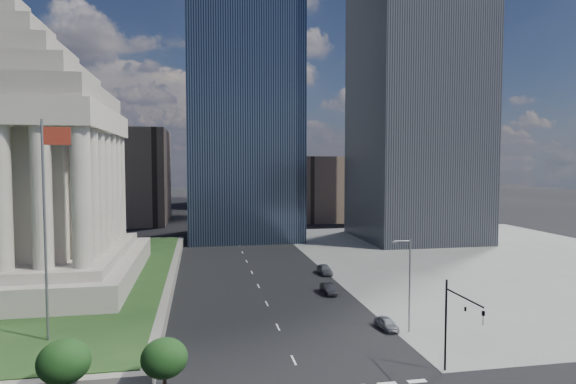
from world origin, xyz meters
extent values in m
plane|color=black|center=(0.00, 100.00, 0.00)|extent=(500.00, 500.00, 0.00)
cube|color=slate|center=(46.00, 60.00, 0.01)|extent=(68.00, 90.00, 0.03)
cylinder|color=slate|center=(-22.00, 24.00, 11.90)|extent=(0.24, 0.24, 20.00)
cube|color=maroon|center=(-20.80, 24.00, 20.40)|extent=(2.40, 0.05, 1.60)
cube|color=black|center=(2.00, 95.00, 30.00)|extent=(26.00, 26.00, 60.00)
cube|color=black|center=(42.00, 85.00, 50.00)|extent=(26.00, 28.00, 100.00)
cube|color=#4F3E36|center=(32.00, 130.00, 10.00)|extent=(20.00, 30.00, 20.00)
cube|color=#4F3E36|center=(-30.00, 130.00, 14.00)|extent=(24.00, 30.00, 28.00)
cylinder|color=black|center=(12.50, 15.50, 4.00)|extent=(0.18, 0.18, 8.00)
cylinder|color=black|center=(12.50, 12.75, 7.20)|extent=(0.14, 5.50, 0.14)
cube|color=black|center=(12.50, 10.00, 6.40)|extent=(0.30, 0.30, 1.10)
cylinder|color=slate|center=(13.50, 25.00, 5.00)|extent=(0.16, 0.16, 10.00)
cylinder|color=slate|center=(12.60, 25.00, 9.80)|extent=(1.80, 0.12, 0.12)
cube|color=slate|center=(11.70, 25.00, 9.70)|extent=(0.50, 0.22, 0.14)
imported|color=gray|center=(11.50, 26.32, 0.64)|extent=(3.87, 1.83, 1.28)
imported|color=black|center=(9.00, 41.13, 0.69)|extent=(4.19, 1.51, 1.38)
imported|color=#4E5055|center=(11.50, 52.58, 0.79)|extent=(4.62, 1.86, 1.57)
camera|label=1|loc=(-8.22, -22.08, 17.96)|focal=30.00mm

